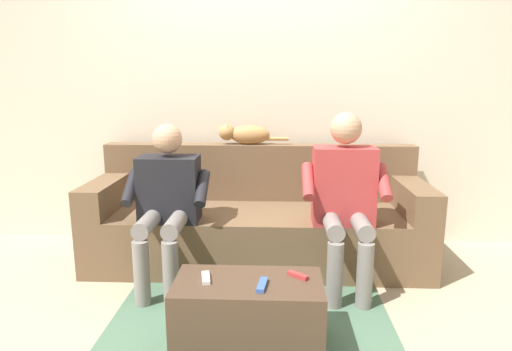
# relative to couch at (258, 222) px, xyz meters

# --- Properties ---
(ground_plane) EXTENTS (8.00, 8.00, 0.00)m
(ground_plane) POSITION_rel_couch_xyz_m (0.00, 0.73, -0.30)
(ground_plane) COLOR tan
(back_wall) EXTENTS (4.75, 0.06, 2.77)m
(back_wall) POSITION_rel_couch_xyz_m (0.00, -0.49, 1.09)
(back_wall) COLOR beige
(back_wall) RESTS_ON ground
(couch) EXTENTS (2.48, 0.81, 0.86)m
(couch) POSITION_rel_couch_xyz_m (0.00, 0.00, 0.00)
(couch) COLOR brown
(couch) RESTS_ON ground
(coffee_table) EXTENTS (0.77, 0.40, 0.36)m
(coffee_table) POSITION_rel_couch_xyz_m (0.00, 1.14, -0.12)
(coffee_table) COLOR #4C3828
(coffee_table) RESTS_ON ground
(person_left_seated) EXTENTS (0.56, 0.54, 1.16)m
(person_left_seated) POSITION_rel_couch_xyz_m (-0.59, 0.41, 0.35)
(person_left_seated) COLOR #B23838
(person_left_seated) RESTS_ON ground
(person_right_seated) EXTENTS (0.56, 0.59, 1.08)m
(person_right_seated) POSITION_rel_couch_xyz_m (0.59, 0.41, 0.31)
(person_right_seated) COLOR black
(person_right_seated) RESTS_ON ground
(cat_on_backrest) EXTENTS (0.56, 0.13, 0.17)m
(cat_on_backrest) POSITION_rel_couch_xyz_m (0.12, -0.27, 0.65)
(cat_on_backrest) COLOR #B7844C
(cat_on_backrest) RESTS_ON couch
(remote_white) EXTENTS (0.06, 0.14, 0.02)m
(remote_white) POSITION_rel_couch_xyz_m (0.22, 1.14, 0.07)
(remote_white) COLOR white
(remote_white) RESTS_ON coffee_table
(remote_blue) EXTENTS (0.06, 0.15, 0.02)m
(remote_blue) POSITION_rel_couch_xyz_m (-0.07, 1.20, 0.07)
(remote_blue) COLOR #3860B7
(remote_blue) RESTS_ON coffee_table
(remote_red) EXTENTS (0.11, 0.10, 0.02)m
(remote_red) POSITION_rel_couch_xyz_m (-0.26, 1.09, 0.07)
(remote_red) COLOR #B73333
(remote_red) RESTS_ON coffee_table
(floor_rug) EXTENTS (1.62, 1.48, 0.01)m
(floor_rug) POSITION_rel_couch_xyz_m (0.00, 1.00, -0.29)
(floor_rug) COLOR #4C7056
(floor_rug) RESTS_ON ground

